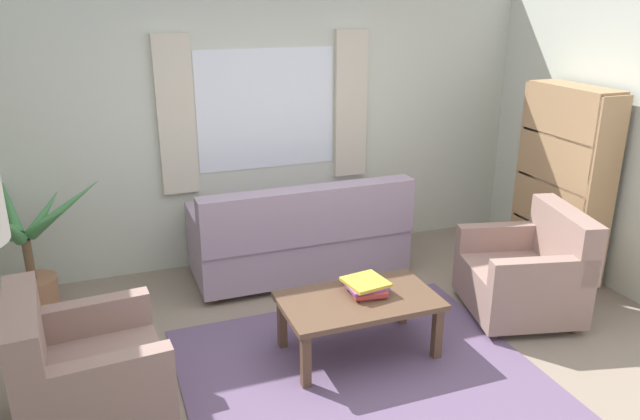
% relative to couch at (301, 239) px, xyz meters
% --- Properties ---
extents(ground_plane, '(6.24, 6.24, 0.00)m').
position_rel_couch_xyz_m(ground_plane, '(-0.12, -1.62, -0.37)').
color(ground_plane, gray).
extents(wall_back, '(5.32, 0.12, 2.60)m').
position_rel_couch_xyz_m(wall_back, '(-0.12, 0.64, 0.93)').
color(wall_back, beige).
rests_on(wall_back, ground_plane).
extents(window_with_curtains, '(1.98, 0.07, 1.40)m').
position_rel_couch_xyz_m(window_with_curtains, '(-0.12, 0.56, 1.08)').
color(window_with_curtains, white).
extents(area_rug, '(2.36, 2.05, 0.01)m').
position_rel_couch_xyz_m(area_rug, '(-0.12, -1.62, -0.36)').
color(area_rug, '#604C6B').
rests_on(area_rug, ground_plane).
extents(couch, '(1.90, 0.82, 0.92)m').
position_rel_couch_xyz_m(couch, '(0.00, 0.00, 0.00)').
color(couch, '#998499').
rests_on(couch, ground_plane).
extents(armchair_left, '(0.88, 0.90, 0.88)m').
position_rel_couch_xyz_m(armchair_left, '(-1.86, -1.52, -0.01)').
color(armchair_left, gray).
rests_on(armchair_left, ground_plane).
extents(armchair_right, '(1.00, 1.01, 0.88)m').
position_rel_couch_xyz_m(armchair_right, '(1.47, -1.30, -0.01)').
color(armchair_right, gray).
rests_on(armchair_right, ground_plane).
extents(coffee_table, '(1.10, 0.64, 0.44)m').
position_rel_couch_xyz_m(coffee_table, '(-0.03, -1.36, 0.01)').
color(coffee_table, brown).
rests_on(coffee_table, ground_plane).
extents(book_stack_on_table, '(0.31, 0.34, 0.09)m').
position_rel_couch_xyz_m(book_stack_on_table, '(0.05, -1.29, 0.12)').
color(book_stack_on_table, '#B23833').
rests_on(book_stack_on_table, coffee_table).
extents(potted_plant, '(1.23, 1.19, 1.10)m').
position_rel_couch_xyz_m(potted_plant, '(-2.26, 0.11, 0.14)').
color(potted_plant, '#9E6B4C').
rests_on(potted_plant, ground_plane).
extents(bookshelf, '(0.30, 0.94, 1.72)m').
position_rel_couch_xyz_m(bookshelf, '(2.23, -0.71, 0.40)').
color(bookshelf, '#A87F56').
rests_on(bookshelf, ground_plane).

